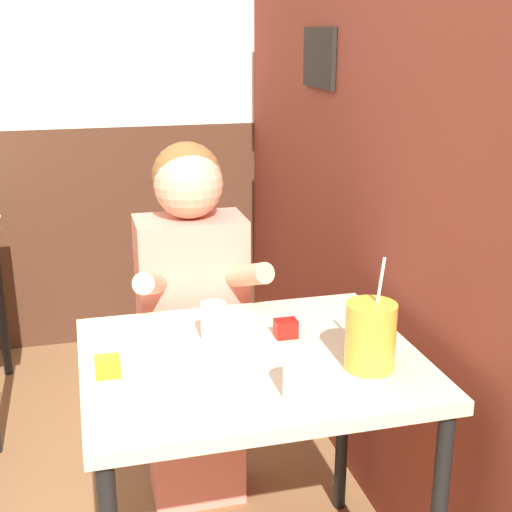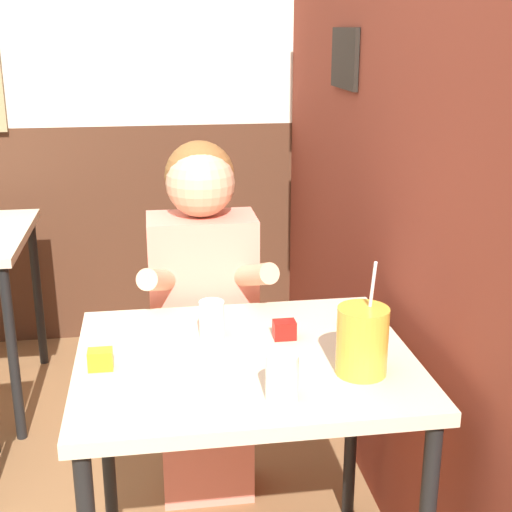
% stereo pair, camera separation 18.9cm
% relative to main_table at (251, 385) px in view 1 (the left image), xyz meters
% --- Properties ---
extents(brick_wall_right, '(0.08, 4.27, 2.70)m').
position_rel_main_table_xyz_m(brick_wall_right, '(0.53, 0.77, 0.68)').
color(brick_wall_right, brown).
rests_on(brick_wall_right, ground_plane).
extents(back_wall, '(5.35, 0.09, 2.70)m').
position_rel_main_table_xyz_m(back_wall, '(-0.69, 1.93, 0.68)').
color(back_wall, beige).
rests_on(back_wall, ground_plane).
extents(main_table, '(0.86, 0.71, 0.76)m').
position_rel_main_table_xyz_m(main_table, '(0.00, 0.00, 0.00)').
color(main_table, beige).
rests_on(main_table, ground_plane).
extents(person_seated, '(0.42, 0.41, 1.23)m').
position_rel_main_table_xyz_m(person_seated, '(-0.07, 0.51, -0.02)').
color(person_seated, '#EA7F6B').
rests_on(person_seated, ground_plane).
extents(cocktail_pitcher, '(0.12, 0.12, 0.29)m').
position_rel_main_table_xyz_m(cocktail_pitcher, '(0.27, -0.14, 0.17)').
color(cocktail_pitcher, gold).
rests_on(cocktail_pitcher, main_table).
extents(glass_near_pitcher, '(0.07, 0.07, 0.11)m').
position_rel_main_table_xyz_m(glass_near_pitcher, '(-0.07, 0.12, 0.14)').
color(glass_near_pitcher, silver).
rests_on(glass_near_pitcher, main_table).
extents(glass_center, '(0.07, 0.07, 0.11)m').
position_rel_main_table_xyz_m(glass_center, '(0.05, -0.24, 0.14)').
color(glass_center, silver).
rests_on(glass_center, main_table).
extents(condiment_ketchup, '(0.06, 0.04, 0.05)m').
position_rel_main_table_xyz_m(condiment_ketchup, '(0.12, 0.09, 0.11)').
color(condiment_ketchup, '#B7140F').
rests_on(condiment_ketchup, main_table).
extents(condiment_mustard, '(0.06, 0.04, 0.05)m').
position_rel_main_table_xyz_m(condiment_mustard, '(-0.36, -0.02, 0.11)').
color(condiment_mustard, yellow).
rests_on(condiment_mustard, main_table).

